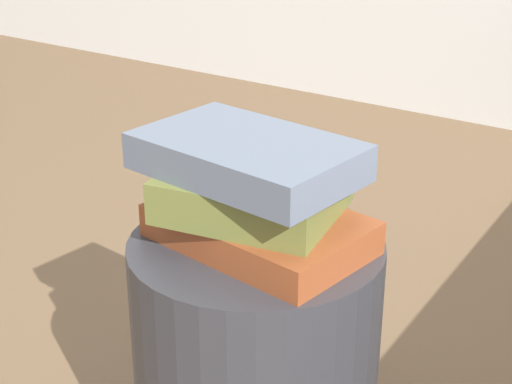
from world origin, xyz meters
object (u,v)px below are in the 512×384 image
book_slate (247,157)px  book_rust (259,229)px  book_olive (253,192)px  side_table (256,368)px

book_slate → book_rust: bearing=33.2°
book_olive → book_slate: bearing=-118.0°
book_rust → book_slate: (-0.01, -0.01, 0.11)m
side_table → book_slate: (-0.01, -0.01, 0.35)m
side_table → book_olive: bearing=173.6°
side_table → book_rust: (0.01, -0.00, 0.24)m
book_rust → book_olive: (-0.01, 0.00, 0.05)m
book_slate → side_table: bearing=53.8°
side_table → book_rust: size_ratio=1.46×
book_olive → book_slate: book_slate is taller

